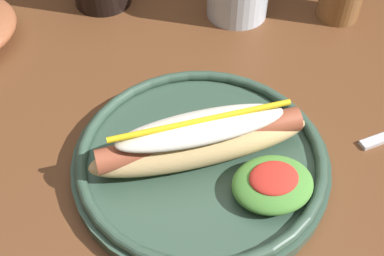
# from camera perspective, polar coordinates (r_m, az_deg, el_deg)

# --- Properties ---
(dining_table) EXTENTS (1.27, 0.97, 0.74)m
(dining_table) POSITION_cam_1_polar(r_m,az_deg,el_deg) (0.63, -6.29, -5.20)
(dining_table) COLOR brown
(dining_table) RESTS_ON ground_plane
(hot_dog_plate) EXTENTS (0.27, 0.27, 0.08)m
(hot_dog_plate) POSITION_cam_1_polar(r_m,az_deg,el_deg) (0.50, 1.50, -3.28)
(hot_dog_plate) COLOR #334C3D
(hot_dog_plate) RESTS_ON dining_table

